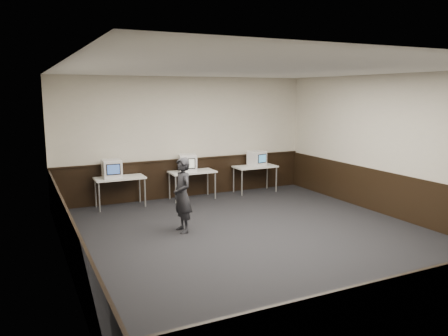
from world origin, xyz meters
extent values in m
plane|color=black|center=(0.00, 0.00, 0.00)|extent=(8.00, 8.00, 0.00)
plane|color=white|center=(0.00, 0.00, 3.20)|extent=(8.00, 8.00, 0.00)
plane|color=beige|center=(0.00, 4.00, 1.60)|extent=(7.00, 0.00, 7.00)
plane|color=beige|center=(-3.50, 0.00, 1.60)|extent=(0.00, 8.00, 8.00)
plane|color=beige|center=(3.50, 0.00, 1.60)|extent=(0.00, 8.00, 8.00)
cube|color=black|center=(0.00, 3.98, 0.50)|extent=(6.98, 0.04, 1.00)
cube|color=black|center=(0.00, -3.98, 0.50)|extent=(6.98, 0.04, 1.00)
cube|color=black|center=(-3.48, 0.00, 0.50)|extent=(0.04, 7.98, 1.00)
cube|color=black|center=(3.48, 0.00, 0.50)|extent=(0.04, 7.98, 1.00)
cube|color=black|center=(0.00, 3.96, 1.02)|extent=(6.98, 0.06, 0.04)
cube|color=silver|center=(-1.90, 3.60, 0.73)|extent=(1.20, 0.60, 0.04)
cylinder|color=#999999|center=(-2.45, 3.35, 0.35)|extent=(0.04, 0.04, 0.71)
cylinder|color=#999999|center=(-1.35, 3.35, 0.35)|extent=(0.04, 0.04, 0.71)
cylinder|color=#999999|center=(-2.45, 3.85, 0.35)|extent=(0.04, 0.04, 0.71)
cylinder|color=#999999|center=(-1.35, 3.85, 0.35)|extent=(0.04, 0.04, 0.71)
cube|color=silver|center=(0.00, 3.60, 0.73)|extent=(1.20, 0.60, 0.04)
cylinder|color=#999999|center=(-0.55, 3.35, 0.35)|extent=(0.04, 0.04, 0.71)
cylinder|color=#999999|center=(0.55, 3.35, 0.35)|extent=(0.04, 0.04, 0.71)
cylinder|color=#999999|center=(-0.55, 3.85, 0.35)|extent=(0.04, 0.04, 0.71)
cylinder|color=#999999|center=(0.55, 3.85, 0.35)|extent=(0.04, 0.04, 0.71)
cube|color=silver|center=(1.90, 3.60, 0.73)|extent=(1.20, 0.60, 0.04)
cylinder|color=#999999|center=(1.35, 3.35, 0.35)|extent=(0.04, 0.04, 0.71)
cylinder|color=#999999|center=(2.45, 3.35, 0.35)|extent=(0.04, 0.04, 0.71)
cylinder|color=#999999|center=(1.35, 3.85, 0.35)|extent=(0.04, 0.04, 0.71)
cylinder|color=#999999|center=(2.45, 3.85, 0.35)|extent=(0.04, 0.04, 0.71)
cube|color=white|center=(-2.08, 3.61, 0.97)|extent=(0.46, 0.48, 0.44)
cube|color=black|center=(-2.09, 3.38, 0.99)|extent=(0.33, 0.03, 0.26)
cube|color=#3658A0|center=(-2.09, 3.37, 0.99)|extent=(0.29, 0.01, 0.22)
cube|color=white|center=(-0.12, 3.61, 0.97)|extent=(0.54, 0.56, 0.45)
cube|color=black|center=(-0.17, 3.38, 1.00)|extent=(0.33, 0.09, 0.27)
cube|color=#B5B8A2|center=(-0.18, 3.37, 1.00)|extent=(0.28, 0.07, 0.22)
cube|color=white|center=(1.97, 3.64, 0.95)|extent=(0.50, 0.51, 0.41)
cube|color=black|center=(2.03, 3.43, 0.97)|extent=(0.30, 0.09, 0.24)
cube|color=teal|center=(2.03, 3.42, 0.97)|extent=(0.26, 0.07, 0.20)
imported|color=#232428|center=(-1.18, 1.13, 0.76)|extent=(0.39, 0.57, 1.52)
camera|label=1|loc=(-4.12, -6.92, 2.80)|focal=35.00mm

